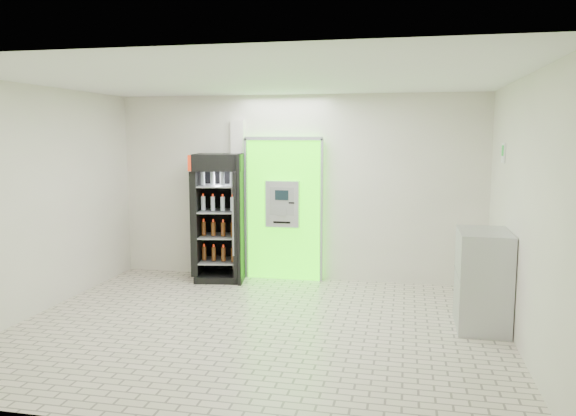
# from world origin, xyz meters

# --- Properties ---
(ground) EXTENTS (6.00, 6.00, 0.00)m
(ground) POSITION_xyz_m (0.00, 0.00, 0.00)
(ground) COLOR beige
(ground) RESTS_ON ground
(room_shell) EXTENTS (6.00, 6.00, 6.00)m
(room_shell) POSITION_xyz_m (0.00, 0.00, 1.84)
(room_shell) COLOR silver
(room_shell) RESTS_ON ground
(atm_assembly) EXTENTS (1.30, 0.24, 2.33)m
(atm_assembly) POSITION_xyz_m (-0.20, 2.41, 1.17)
(atm_assembly) COLOR #35FF08
(atm_assembly) RESTS_ON ground
(pillar) EXTENTS (0.22, 0.11, 2.60)m
(pillar) POSITION_xyz_m (-0.98, 2.45, 1.30)
(pillar) COLOR silver
(pillar) RESTS_ON ground
(beverage_cooler) EXTENTS (0.88, 0.83, 2.06)m
(beverage_cooler) POSITION_xyz_m (-1.20, 2.16, 0.99)
(beverage_cooler) COLOR black
(beverage_cooler) RESTS_ON ground
(steel_cabinet) EXTENTS (0.61, 0.91, 1.20)m
(steel_cabinet) POSITION_xyz_m (2.69, 0.59, 0.60)
(steel_cabinet) COLOR #A8AAB0
(steel_cabinet) RESTS_ON ground
(exit_sign) EXTENTS (0.02, 0.22, 0.26)m
(exit_sign) POSITION_xyz_m (2.99, 1.40, 2.12)
(exit_sign) COLOR white
(exit_sign) RESTS_ON room_shell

